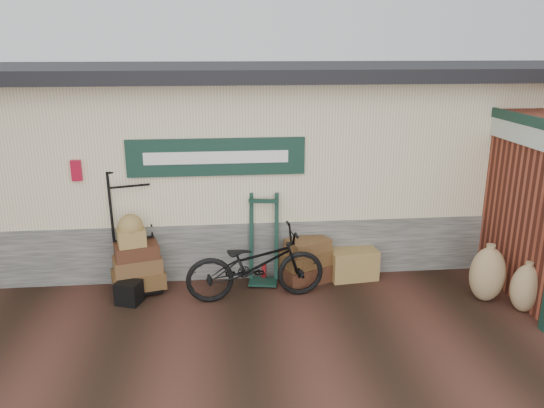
# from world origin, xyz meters

# --- Properties ---
(ground) EXTENTS (80.00, 80.00, 0.00)m
(ground) POSITION_xyz_m (0.00, 0.00, 0.00)
(ground) COLOR black
(ground) RESTS_ON ground
(station_building) EXTENTS (14.40, 4.10, 3.20)m
(station_building) POSITION_xyz_m (-0.01, 2.74, 1.61)
(station_building) COLOR #4C4C47
(station_building) RESTS_ON ground
(brick_outbuilding) EXTENTS (1.71, 4.51, 2.62)m
(brick_outbuilding) POSITION_xyz_m (4.70, 1.19, 1.30)
(brick_outbuilding) COLOR maroon
(brick_outbuilding) RESTS_ON ground
(porter_trolley) EXTENTS (1.05, 0.89, 1.80)m
(porter_trolley) POSITION_xyz_m (-1.55, 0.85, 0.90)
(porter_trolley) COLOR black
(porter_trolley) RESTS_ON ground
(green_barrow) EXTENTS (0.56, 0.50, 1.38)m
(green_barrow) POSITION_xyz_m (0.38, 0.85, 0.69)
(green_barrow) COLOR #112E23
(green_barrow) RESTS_ON ground
(suitcase_stack) EXTENTS (0.92, 0.78, 0.70)m
(suitcase_stack) POSITION_xyz_m (1.02, 0.78, 0.35)
(suitcase_stack) COLOR #3E2413
(suitcase_stack) RESTS_ON ground
(wicker_hamper) EXTENTS (0.77, 0.55, 0.47)m
(wicker_hamper) POSITION_xyz_m (1.77, 0.85, 0.24)
(wicker_hamper) COLOR olive
(wicker_hamper) RESTS_ON ground
(black_trunk) EXTENTS (0.41, 0.38, 0.33)m
(black_trunk) POSITION_xyz_m (-1.59, 0.30, 0.16)
(black_trunk) COLOR black
(black_trunk) RESTS_ON ground
(bicycle) EXTENTS (0.86, 2.04, 1.16)m
(bicycle) POSITION_xyz_m (0.21, 0.29, 0.58)
(bicycle) COLOR black
(bicycle) RESTS_ON ground
(burlap_sack_left) EXTENTS (0.52, 0.44, 0.81)m
(burlap_sack_left) POSITION_xyz_m (3.48, -0.12, 0.40)
(burlap_sack_left) COLOR olive
(burlap_sack_left) RESTS_ON ground
(burlap_sack_right) EXTENTS (0.43, 0.37, 0.69)m
(burlap_sack_right) POSITION_xyz_m (3.85, -0.49, 0.34)
(burlap_sack_right) COLOR olive
(burlap_sack_right) RESTS_ON ground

